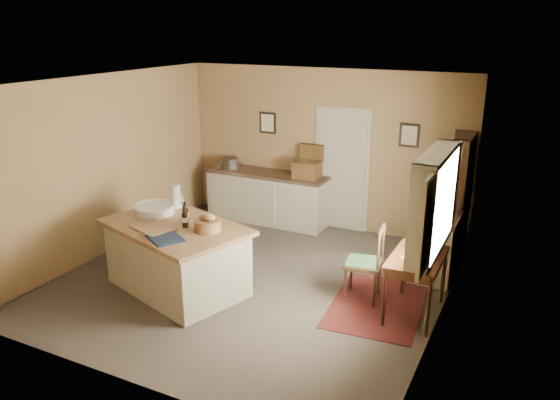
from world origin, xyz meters
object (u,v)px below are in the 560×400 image
at_px(work_island, 177,255).
at_px(desk_chair, 363,264).
at_px(writing_desk, 417,263).
at_px(sideboard, 268,195).
at_px(shelving_unit, 459,199).
at_px(right_cabinet, 436,243).

bearing_deg(work_island, desk_chair, 37.78).
height_order(work_island, writing_desk, work_island).
distance_m(sideboard, shelving_unit, 3.30).
xyz_separation_m(work_island, shelving_unit, (3.13, 2.64, 0.46)).
bearing_deg(writing_desk, right_cabinet, 90.01).
distance_m(work_island, shelving_unit, 4.12).
bearing_deg(shelving_unit, sideboard, 176.49).
bearing_deg(sideboard, desk_chair, -39.81).
relative_size(writing_desk, right_cabinet, 0.95).
relative_size(desk_chair, shelving_unit, 0.52).
bearing_deg(writing_desk, desk_chair, 171.85).
height_order(sideboard, right_cabinet, sideboard).
xyz_separation_m(work_island, right_cabinet, (2.98, 1.99, -0.02)).
relative_size(work_island, shelving_unit, 1.15).
bearing_deg(desk_chair, work_island, -167.48).
bearing_deg(work_island, writing_desk, 31.67).
distance_m(right_cabinet, shelving_unit, 0.83).
bearing_deg(sideboard, work_island, -87.40).
height_order(writing_desk, shelving_unit, shelving_unit).
distance_m(work_island, writing_desk, 3.07).
relative_size(sideboard, writing_desk, 2.27).
relative_size(work_island, sideboard, 0.98).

